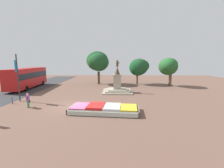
{
  "coord_description": "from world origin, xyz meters",
  "views": [
    {
      "loc": [
        4.53,
        -15.47,
        4.8
      ],
      "look_at": [
        4.18,
        3.93,
        1.85
      ],
      "focal_mm": 24.0,
      "sensor_mm": 36.0,
      "label": 1
    }
  ],
  "objects_px": {
    "banner_pole": "(18,77)",
    "flower_planter": "(104,109)",
    "pedestrian_with_handbag": "(28,100)",
    "kerb_bollard_mid_b": "(12,100)",
    "city_bus": "(28,77)",
    "statue_monument": "(117,86)"
  },
  "relations": [
    {
      "from": "statue_monument",
      "to": "pedestrian_with_handbag",
      "type": "distance_m",
      "value": 12.55
    },
    {
      "from": "city_bus",
      "to": "pedestrian_with_handbag",
      "type": "distance_m",
      "value": 13.31
    },
    {
      "from": "city_bus",
      "to": "banner_pole",
      "type": "bearing_deg",
      "value": -65.31
    },
    {
      "from": "kerb_bollard_mid_b",
      "to": "statue_monument",
      "type": "bearing_deg",
      "value": 29.71
    },
    {
      "from": "flower_planter",
      "to": "city_bus",
      "type": "bearing_deg",
      "value": 138.85
    },
    {
      "from": "flower_planter",
      "to": "banner_pole",
      "type": "bearing_deg",
      "value": 160.14
    },
    {
      "from": "city_bus",
      "to": "pedestrian_with_handbag",
      "type": "bearing_deg",
      "value": -60.05
    },
    {
      "from": "flower_planter",
      "to": "pedestrian_with_handbag",
      "type": "relative_size",
      "value": 4.39
    },
    {
      "from": "flower_planter",
      "to": "statue_monument",
      "type": "bearing_deg",
      "value": 81.65
    },
    {
      "from": "statue_monument",
      "to": "pedestrian_with_handbag",
      "type": "relative_size",
      "value": 3.25
    },
    {
      "from": "pedestrian_with_handbag",
      "to": "kerb_bollard_mid_b",
      "type": "xyz_separation_m",
      "value": [
        -2.66,
        1.38,
        -0.44
      ]
    },
    {
      "from": "statue_monument",
      "to": "kerb_bollard_mid_b",
      "type": "xyz_separation_m",
      "value": [
        -12.09,
        -6.9,
        -0.51
      ]
    },
    {
      "from": "flower_planter",
      "to": "city_bus",
      "type": "xyz_separation_m",
      "value": [
        -14.65,
        12.8,
        1.74
      ]
    },
    {
      "from": "kerb_bollard_mid_b",
      "to": "banner_pole",
      "type": "bearing_deg",
      "value": 80.84
    },
    {
      "from": "statue_monument",
      "to": "pedestrian_with_handbag",
      "type": "bearing_deg",
      "value": -138.72
    },
    {
      "from": "statue_monument",
      "to": "city_bus",
      "type": "bearing_deg",
      "value": 168.71
    },
    {
      "from": "flower_planter",
      "to": "statue_monument",
      "type": "distance_m",
      "value": 9.72
    },
    {
      "from": "banner_pole",
      "to": "flower_planter",
      "type": "bearing_deg",
      "value": -19.86
    },
    {
      "from": "flower_planter",
      "to": "pedestrian_with_handbag",
      "type": "distance_m",
      "value": 8.15
    },
    {
      "from": "flower_planter",
      "to": "pedestrian_with_handbag",
      "type": "xyz_separation_m",
      "value": [
        -8.03,
        1.31,
        0.56
      ]
    },
    {
      "from": "flower_planter",
      "to": "kerb_bollard_mid_b",
      "type": "bearing_deg",
      "value": 165.84
    },
    {
      "from": "flower_planter",
      "to": "city_bus",
      "type": "distance_m",
      "value": 19.53
    }
  ]
}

